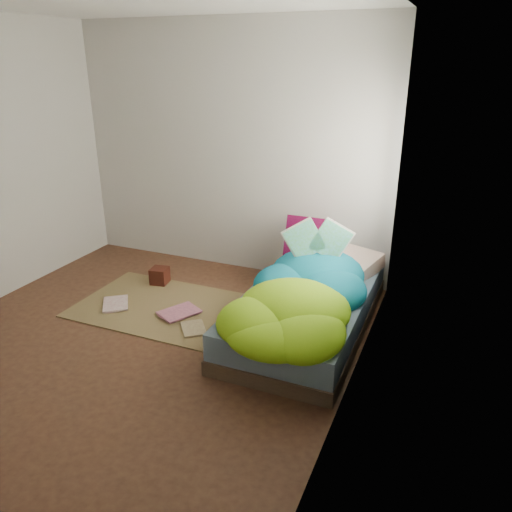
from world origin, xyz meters
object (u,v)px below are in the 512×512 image
at_px(open_book, 318,229).
at_px(pillow_magenta, 308,240).
at_px(wooden_box, 160,276).
at_px(floor_book_a, 103,305).
at_px(bed, 307,310).
at_px(floor_book_b, 172,308).

bearing_deg(open_book, pillow_magenta, 95.05).
height_order(wooden_box, floor_book_a, wooden_box).
bearing_deg(wooden_box, open_book, -0.71).
bearing_deg(floor_book_a, bed, -24.62).
xyz_separation_m(bed, wooden_box, (-1.69, 0.27, -0.07)).
distance_m(open_book, floor_book_b, 1.55).
height_order(open_book, floor_book_a, open_book).
relative_size(wooden_box, floor_book_b, 0.48).
bearing_deg(floor_book_a, open_book, -17.69).
distance_m(open_book, floor_book_a, 2.15).
height_order(bed, floor_book_b, bed).
distance_m(bed, pillow_magenta, 0.82).
distance_m(wooden_box, floor_book_b, 0.63).
relative_size(pillow_magenta, floor_book_a, 1.40).
relative_size(bed, pillow_magenta, 4.54).
height_order(bed, floor_book_a, bed).
bearing_deg(open_book, floor_book_b, 178.07).
relative_size(pillow_magenta, open_book, 0.89).
relative_size(open_book, floor_book_b, 1.42).
bearing_deg(floor_book_b, floor_book_a, -133.64).
bearing_deg(wooden_box, pillow_magenta, 16.01).
distance_m(bed, floor_book_b, 1.28).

